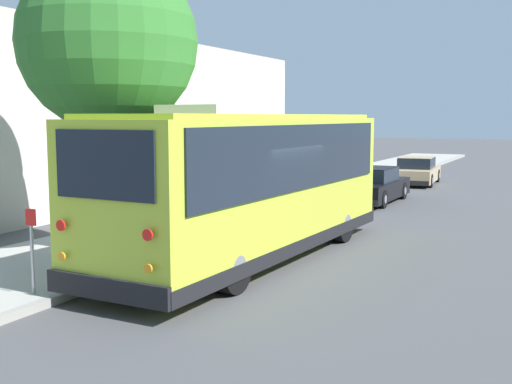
% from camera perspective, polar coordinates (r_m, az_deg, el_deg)
% --- Properties ---
extents(ground_plane, '(160.00, 160.00, 0.00)m').
position_cam_1_polar(ground_plane, '(13.86, -0.29, -6.26)').
color(ground_plane, '#474749').
extents(sidewalk_slab, '(80.00, 3.93, 0.15)m').
position_cam_1_polar(sidewalk_slab, '(15.76, -12.12, -4.55)').
color(sidewalk_slab, '#A3A099').
rests_on(sidewalk_slab, ground).
extents(curb_strip, '(80.00, 0.14, 0.15)m').
position_cam_1_polar(curb_strip, '(14.60, -5.83, -5.33)').
color(curb_strip, gray).
rests_on(curb_strip, ground).
extents(shuttle_bus, '(9.59, 2.81, 3.33)m').
position_cam_1_polar(shuttle_bus, '(13.91, -0.39, 1.21)').
color(shuttle_bus, '#ADC633').
rests_on(shuttle_bus, ground).
extents(parked_sedan_black, '(4.53, 1.74, 1.29)m').
position_cam_1_polar(parked_sedan_black, '(23.72, 10.35, 0.53)').
color(parked_sedan_black, black).
rests_on(parked_sedan_black, ground).
extents(parked_sedan_tan, '(4.40, 1.99, 1.26)m').
position_cam_1_polar(parked_sedan_tan, '(30.54, 14.09, 1.77)').
color(parked_sedan_tan, tan).
rests_on(parked_sedan_tan, ground).
extents(street_tree, '(3.81, 3.81, 7.01)m').
position_cam_1_polar(street_tree, '(14.40, -12.79, 13.75)').
color(street_tree, brown).
rests_on(street_tree, sidewalk_slab).
extents(sign_post_near, '(0.06, 0.22, 1.44)m').
position_cam_1_polar(sign_post_near, '(11.39, -19.28, -4.90)').
color(sign_post_near, gray).
rests_on(sign_post_near, sidewalk_slab).
extents(sign_post_far, '(0.06, 0.06, 1.09)m').
position_cam_1_polar(sign_post_far, '(12.44, -14.56, -4.70)').
color(sign_post_far, gray).
rests_on(sign_post_far, sidewalk_slab).
extents(building_backdrop, '(21.38, 6.39, 5.97)m').
position_cam_1_polar(building_backdrop, '(26.16, -13.58, 5.85)').
color(building_backdrop, beige).
rests_on(building_backdrop, ground).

